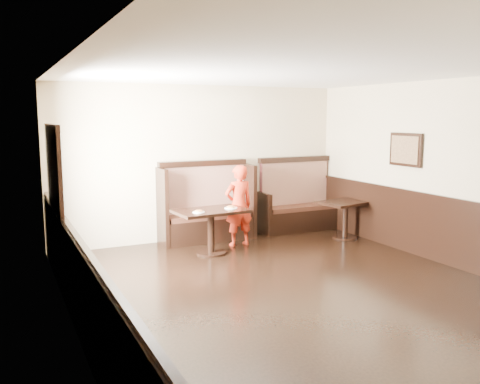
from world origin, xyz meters
TOP-DOWN VIEW (x-y plane):
  - ground at (0.00, 0.00)m, footprint 7.00×7.00m
  - room_shell at (-0.30, 0.28)m, footprint 7.00×7.00m
  - booth_main at (0.00, 3.30)m, footprint 1.75×0.72m
  - booth_neighbor at (1.95, 3.29)m, footprint 1.65×0.72m
  - table_main at (-0.28, 2.39)m, footprint 1.21×0.81m
  - table_neighbor at (2.38, 2.31)m, footprint 1.11×0.84m
  - child at (0.36, 2.69)m, footprint 0.53×0.36m
  - pizza_plate_left at (-0.55, 2.25)m, footprint 0.19×0.19m
  - pizza_plate_right at (0.07, 2.36)m, footprint 0.22×0.22m

SIDE VIEW (x-z plane):
  - ground at x=0.00m, z-range 0.00..0.00m
  - booth_neighbor at x=1.95m, z-range -0.24..1.21m
  - table_neighbor at x=2.38m, z-range 0.17..0.87m
  - booth_main at x=0.00m, z-range -0.20..1.25m
  - table_main at x=-0.28m, z-range 0.20..0.93m
  - room_shell at x=-0.30m, z-range -2.83..4.17m
  - child at x=0.36m, z-range 0.00..1.42m
  - pizza_plate_left at x=-0.55m, z-range 0.73..0.77m
  - pizza_plate_right at x=0.07m, z-range 0.73..0.77m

